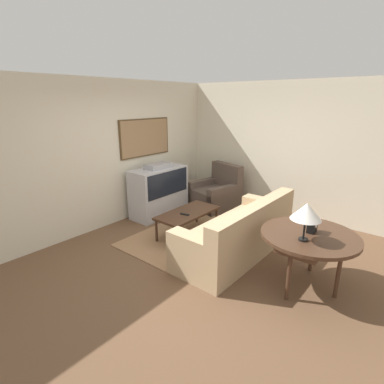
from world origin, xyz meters
name	(u,v)px	position (x,y,z in m)	size (l,w,h in m)	color
ground_plane	(198,256)	(0.00, 0.00, 0.00)	(12.00, 12.00, 0.00)	brown
wall_back	(110,154)	(0.02, 2.13, 1.35)	(12.00, 0.10, 2.70)	beige
wall_right	(277,149)	(2.63, 0.00, 1.35)	(0.06, 12.00, 2.70)	beige
area_rug	(190,235)	(0.47, 0.57, 0.01)	(2.27, 1.56, 0.01)	#99704C
tv	(159,191)	(0.88, 1.73, 0.51)	(1.23, 0.56, 1.09)	#B7B7BC
couch	(239,235)	(0.45, -0.44, 0.32)	(2.23, 0.89, 0.88)	tan
armchair	(216,194)	(1.99, 1.06, 0.31)	(1.09, 1.06, 0.96)	brown
coffee_table	(188,214)	(0.47, 0.61, 0.40)	(1.20, 0.56, 0.44)	#472D1E
console_table	(310,239)	(0.27, -1.55, 0.67)	(1.19, 1.19, 0.74)	#472D1E
table_lamp	(306,212)	(0.04, -1.54, 1.10)	(0.35, 0.35, 0.47)	black
mantel_clock	(312,226)	(0.34, -1.54, 0.82)	(0.14, 0.10, 0.18)	black
remote	(185,214)	(0.33, 0.56, 0.45)	(0.07, 0.17, 0.02)	black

